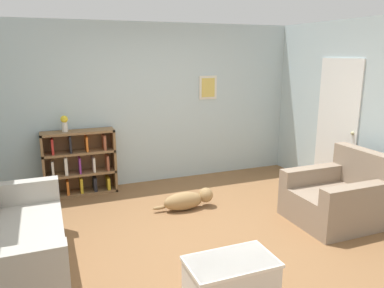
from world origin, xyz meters
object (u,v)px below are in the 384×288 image
(recliner_chair, at_px, (339,197))
(dog, at_px, (188,200))
(couch, at_px, (10,246))
(coffee_table, at_px, (231,281))
(bookshelf, at_px, (80,163))
(vase, at_px, (64,123))

(recliner_chair, bearing_deg, dog, 148.07)
(dog, bearing_deg, recliner_chair, -31.93)
(couch, distance_m, coffee_table, 2.13)
(couch, xyz_separation_m, bookshelf, (0.86, 2.08, 0.16))
(dog, bearing_deg, couch, -157.80)
(couch, xyz_separation_m, dog, (2.17, 0.89, -0.19))
(recliner_chair, relative_size, vase, 4.40)
(recliner_chair, height_order, coffee_table, recliner_chair)
(bookshelf, distance_m, dog, 1.81)
(recliner_chair, bearing_deg, coffee_table, -154.31)
(vase, bearing_deg, recliner_chair, -34.92)
(bookshelf, xyz_separation_m, dog, (1.32, -1.19, -0.34))
(coffee_table, distance_m, dog, 2.09)
(couch, height_order, bookshelf, bookshelf)
(coffee_table, xyz_separation_m, dog, (0.40, 2.05, -0.09))
(couch, relative_size, vase, 7.52)
(bookshelf, xyz_separation_m, vase, (-0.18, -0.02, 0.65))
(vase, bearing_deg, bookshelf, 6.84)
(coffee_table, height_order, vase, vase)
(couch, height_order, recliner_chair, recliner_chair)
(coffee_table, bearing_deg, couch, 146.70)
(couch, height_order, coffee_table, couch)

